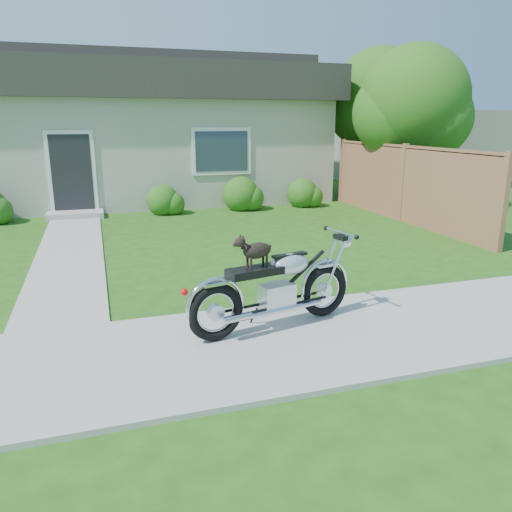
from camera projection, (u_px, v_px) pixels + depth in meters
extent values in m
plane|color=#235114|center=(200.00, 353.00, 5.40)|extent=(80.00, 80.00, 0.00)
cube|color=#9E9B93|center=(200.00, 351.00, 5.39)|extent=(24.00, 2.20, 0.04)
cube|color=#9E9B93|center=(70.00, 251.00, 9.55)|extent=(1.20, 8.00, 0.03)
cube|color=#B2AEA0|center=(123.00, 151.00, 16.03)|extent=(12.00, 6.00, 3.00)
cube|color=#2D2B28|center=(119.00, 85.00, 15.51)|extent=(12.60, 6.60, 1.00)
cube|color=#2D2B28|center=(117.00, 61.00, 15.32)|extent=(12.60, 2.00, 0.60)
cube|color=black|center=(72.00, 176.00, 12.92)|extent=(1.00, 0.06, 2.10)
cube|color=#9E9B93|center=(75.00, 215.00, 12.86)|extent=(1.40, 0.70, 0.16)
cube|color=#2D3847|center=(222.00, 151.00, 13.96)|extent=(1.70, 0.05, 1.30)
cube|color=#955D42|center=(403.00, 185.00, 12.30)|extent=(0.08, 6.50, 1.80)
cube|color=#955D42|center=(342.00, 171.00, 15.28)|extent=(0.12, 0.12, 1.90)
cube|color=#955D42|center=(403.00, 183.00, 12.29)|extent=(0.12, 0.12, 1.90)
cube|color=#955D42|center=(504.00, 203.00, 9.30)|extent=(0.12, 0.12, 1.90)
cube|color=#955D42|center=(406.00, 147.00, 12.06)|extent=(0.08, 6.50, 0.08)
cylinder|color=#3D2B1C|center=(408.00, 167.00, 13.69)|extent=(0.28, 0.28, 2.39)
sphere|color=#2B5C18|center=(414.00, 100.00, 13.23)|extent=(2.87, 2.87, 2.87)
sphere|color=#2B5C18|center=(432.00, 118.00, 13.20)|extent=(2.11, 2.11, 2.11)
cylinder|color=#3D2B1C|center=(377.00, 157.00, 16.50)|extent=(0.28, 0.28, 2.56)
sphere|color=#2B5C18|center=(380.00, 97.00, 16.00)|extent=(3.08, 3.08, 3.08)
sphere|color=#2B5C18|center=(395.00, 113.00, 15.97)|extent=(2.26, 2.26, 2.26)
sphere|color=#2B5C18|center=(241.00, 195.00, 13.96)|extent=(1.01, 1.01, 1.01)
sphere|color=#2B5C18|center=(302.00, 194.00, 14.52)|extent=(0.89, 0.89, 0.89)
sphere|color=#2B5C18|center=(163.00, 201.00, 13.33)|extent=(0.85, 0.85, 0.85)
imported|color=#2C6F1E|center=(160.00, 201.00, 13.37)|extent=(0.42, 0.42, 0.69)
torus|color=black|center=(324.00, 290.00, 6.24)|extent=(0.68, 0.24, 0.67)
torus|color=black|center=(216.00, 312.00, 5.53)|extent=(0.68, 0.24, 0.67)
cube|color=silver|center=(277.00, 296.00, 5.90)|extent=(0.44, 0.32, 0.30)
ellipsoid|color=silver|center=(289.00, 264.00, 5.88)|extent=(0.56, 0.39, 0.26)
cube|color=black|center=(255.00, 271.00, 5.66)|extent=(0.69, 0.39, 0.09)
cube|color=silver|center=(325.00, 264.00, 6.16)|extent=(0.32, 0.20, 0.03)
cube|color=silver|center=(215.00, 283.00, 5.44)|extent=(0.32, 0.20, 0.03)
cylinder|color=silver|center=(341.00, 232.00, 6.16)|extent=(0.15, 0.59, 0.03)
sphere|color=silver|center=(345.00, 241.00, 6.23)|extent=(0.20, 0.20, 0.17)
cylinder|color=silver|center=(283.00, 310.00, 5.82)|extent=(1.09, 0.28, 0.06)
ellipsoid|color=black|center=(257.00, 251.00, 5.61)|extent=(0.38, 0.23, 0.19)
sphere|color=black|center=(240.00, 242.00, 5.48)|extent=(0.13, 0.13, 0.11)
cylinder|color=black|center=(247.00, 261.00, 5.63)|extent=(0.03, 0.03, 0.14)
cylinder|color=black|center=(251.00, 263.00, 5.56)|extent=(0.03, 0.03, 0.14)
cylinder|color=black|center=(263.00, 259.00, 5.73)|extent=(0.03, 0.03, 0.14)
cylinder|color=black|center=(267.00, 261.00, 5.66)|extent=(0.03, 0.03, 0.14)
torus|color=#A82D62|center=(244.00, 246.00, 5.52)|extent=(0.07, 0.11, 0.09)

